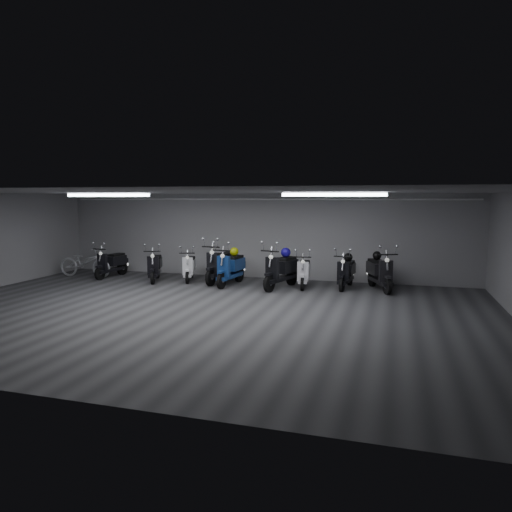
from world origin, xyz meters
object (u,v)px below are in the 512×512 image
(scooter_4, at_px, (231,262))
(scooter_6, at_px, (304,267))
(scooter_9, at_px, (380,267))
(bicycle, at_px, (85,259))
(scooter_0, at_px, (111,259))
(scooter_1, at_px, (155,262))
(helmet_3, at_px, (286,252))
(helmet_2, at_px, (234,252))
(helmet_1, at_px, (348,257))
(scooter_3, at_px, (221,259))
(helmet_0, at_px, (377,255))
(scooter_5, at_px, (281,264))
(scooter_2, at_px, (189,263))
(scooter_7, at_px, (346,267))

(scooter_4, height_order, scooter_6, scooter_4)
(scooter_9, bearing_deg, bicycle, 160.67)
(scooter_0, xyz_separation_m, scooter_6, (6.55, 0.11, -0.02))
(scooter_1, xyz_separation_m, helmet_3, (4.24, 0.22, 0.41))
(scooter_6, relative_size, helmet_2, 6.01)
(scooter_0, xyz_separation_m, helmet_1, (7.81, 0.52, 0.28))
(scooter_3, relative_size, scooter_6, 1.22)
(helmet_0, height_order, helmet_3, helmet_3)
(scooter_4, height_order, scooter_9, scooter_4)
(scooter_5, height_order, helmet_2, scooter_5)
(scooter_6, relative_size, scooter_9, 0.87)
(scooter_9, bearing_deg, scooter_2, 159.14)
(scooter_1, bearing_deg, scooter_5, -21.60)
(helmet_0, bearing_deg, scooter_2, -176.50)
(scooter_0, distance_m, scooter_3, 3.90)
(scooter_7, bearing_deg, scooter_3, -171.87)
(bicycle, bearing_deg, scooter_1, -92.45)
(scooter_0, xyz_separation_m, scooter_5, (5.94, -0.28, 0.10))
(scooter_4, bearing_deg, helmet_0, 15.20)
(scooter_6, relative_size, helmet_1, 6.40)
(scooter_0, bearing_deg, scooter_3, 8.73)
(bicycle, distance_m, helmet_2, 5.27)
(scooter_2, xyz_separation_m, scooter_3, (1.09, 0.02, 0.14))
(scooter_6, distance_m, helmet_2, 2.22)
(scooter_3, height_order, bicycle, scooter_3)
(scooter_2, height_order, scooter_5, scooter_5)
(scooter_1, xyz_separation_m, helmet_1, (6.03, 0.76, 0.27))
(scooter_2, relative_size, helmet_3, 5.48)
(scooter_7, distance_m, helmet_1, 0.36)
(scooter_9, relative_size, helmet_2, 6.88)
(helmet_1, xyz_separation_m, helmet_3, (-1.79, -0.54, 0.14))
(scooter_0, relative_size, scooter_6, 1.03)
(scooter_1, distance_m, helmet_1, 6.09)
(scooter_3, bearing_deg, helmet_1, 13.56)
(scooter_0, xyz_separation_m, helmet_3, (6.02, -0.02, 0.42))
(scooter_9, xyz_separation_m, helmet_2, (-4.37, -0.20, 0.32))
(scooter_3, bearing_deg, scooter_5, -3.87)
(scooter_4, xyz_separation_m, helmet_0, (4.30, 0.70, 0.28))
(scooter_6, relative_size, helmet_3, 5.58)
(scooter_5, distance_m, scooter_6, 0.73)
(scooter_3, bearing_deg, helmet_3, 3.42)
(scooter_0, bearing_deg, scooter_7, 8.49)
(scooter_6, distance_m, bicycle, 7.45)
(scooter_6, xyz_separation_m, helmet_2, (-2.19, -0.05, 0.40))
(scooter_1, relative_size, scooter_6, 1.05)
(scooter_2, height_order, bicycle, bicycle)
(scooter_9, height_order, helmet_3, scooter_9)
(scooter_9, bearing_deg, scooter_0, 159.72)
(helmet_0, relative_size, helmet_3, 0.88)
(helmet_2, bearing_deg, scooter_6, 1.23)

